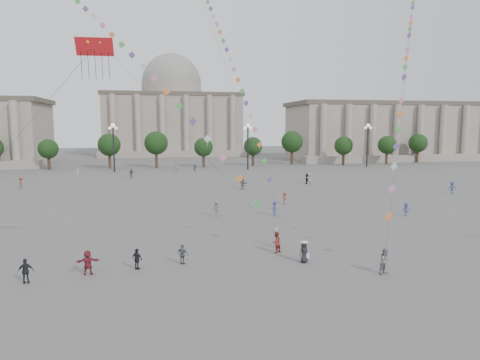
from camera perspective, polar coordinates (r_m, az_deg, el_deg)
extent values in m
plane|color=#595654|center=(29.45, 0.88, -12.93)|extent=(360.00, 360.00, 0.00)
cube|color=gray|center=(146.33, 22.60, 5.87)|extent=(80.00, 22.00, 16.00)
cube|color=brown|center=(146.46, 22.77, 9.23)|extent=(81.60, 22.44, 1.20)
cube|color=gray|center=(135.97, 25.48, 2.70)|extent=(84.00, 4.00, 2.00)
cube|color=gray|center=(157.15, -8.98, 7.12)|extent=(46.00, 30.00, 20.00)
cube|color=brown|center=(157.49, -9.06, 10.98)|extent=(46.92, 30.60, 1.20)
cube|color=gray|center=(140.46, -8.66, 3.45)|extent=(48.30, 4.00, 2.00)
cylinder|color=gray|center=(157.63, -9.08, 11.67)|extent=(21.00, 21.00, 5.00)
sphere|color=gray|center=(157.85, -9.09, 12.57)|extent=(21.00, 21.00, 21.00)
cylinder|color=#34231A|center=(108.15, -23.96, 2.19)|extent=(0.70, 0.70, 3.52)
sphere|color=black|center=(107.92, -24.06, 4.13)|extent=(5.12, 5.12, 5.12)
cylinder|color=#34231A|center=(106.10, -17.63, 2.38)|extent=(0.70, 0.70, 3.52)
sphere|color=black|center=(105.87, -17.71, 4.37)|extent=(5.12, 5.12, 5.12)
cylinder|color=#34231A|center=(105.38, -11.13, 2.56)|extent=(0.70, 0.70, 3.52)
sphere|color=black|center=(105.15, -11.18, 4.56)|extent=(5.12, 5.12, 5.12)
cylinder|color=#34231A|center=(106.03, -4.63, 2.70)|extent=(0.70, 0.70, 3.52)
sphere|color=black|center=(105.80, -4.65, 4.69)|extent=(5.12, 5.12, 5.12)
cylinder|color=#34231A|center=(108.01, 1.72, 2.80)|extent=(0.70, 0.70, 3.52)
sphere|color=black|center=(107.79, 1.73, 4.75)|extent=(5.12, 5.12, 5.12)
cylinder|color=#34231A|center=(111.27, 7.77, 2.87)|extent=(0.70, 0.70, 3.52)
sphere|color=black|center=(111.05, 7.80, 4.76)|extent=(5.12, 5.12, 5.12)
cylinder|color=#34231A|center=(115.68, 13.41, 2.91)|extent=(0.70, 0.70, 3.52)
sphere|color=black|center=(115.47, 13.47, 4.73)|extent=(5.12, 5.12, 5.12)
cylinder|color=#34231A|center=(121.12, 18.60, 2.91)|extent=(0.70, 0.70, 3.52)
sphere|color=black|center=(120.92, 18.67, 4.65)|extent=(5.12, 5.12, 5.12)
cylinder|color=#34231A|center=(127.46, 23.30, 2.90)|extent=(0.70, 0.70, 3.52)
sphere|color=black|center=(127.27, 23.38, 4.55)|extent=(5.12, 5.12, 5.12)
cylinder|color=#262628|center=(97.63, -16.48, 3.94)|extent=(0.36, 0.36, 10.00)
sphere|color=#FFE5B2|center=(97.49, -16.59, 6.99)|extent=(0.90, 0.90, 0.90)
sphere|color=#FFE5B2|center=(97.56, -16.99, 6.62)|extent=(0.60, 0.60, 0.60)
sphere|color=#FFE5B2|center=(97.43, -16.17, 6.65)|extent=(0.60, 0.60, 0.60)
cylinder|color=#262628|center=(99.36, 1.05, 4.29)|extent=(0.36, 0.36, 10.00)
sphere|color=#FFE5B2|center=(99.23, 1.06, 7.29)|extent=(0.90, 0.90, 0.90)
sphere|color=#FFE5B2|center=(99.09, 0.66, 6.94)|extent=(0.60, 0.60, 0.60)
sphere|color=#FFE5B2|center=(99.38, 1.45, 6.94)|extent=(0.60, 0.60, 0.60)
cylinder|color=#262628|center=(109.61, 16.62, 4.27)|extent=(0.36, 0.36, 10.00)
sphere|color=#FFE5B2|center=(109.49, 16.72, 6.98)|extent=(0.90, 0.90, 0.90)
sphere|color=#FFE5B2|center=(109.17, 16.38, 6.68)|extent=(0.60, 0.60, 0.60)
sphere|color=#FFE5B2|center=(109.82, 17.03, 6.66)|extent=(0.60, 0.60, 0.60)
imported|color=#36537B|center=(95.85, -6.07, 1.64)|extent=(0.97, 0.97, 1.65)
imported|color=#BAB8B5|center=(95.60, -8.50, 1.54)|extent=(1.41, 1.15, 1.51)
imported|color=slate|center=(48.26, -3.16, -3.80)|extent=(1.35, 1.11, 1.82)
imported|color=silver|center=(75.70, 9.22, 0.18)|extent=(1.83, 0.97, 1.88)
imported|color=#973529|center=(56.15, 5.98, -2.42)|extent=(1.02, 1.12, 1.51)
imported|color=black|center=(76.00, 8.91, 0.19)|extent=(1.47, 1.66, 1.82)
imported|color=silver|center=(90.98, -20.80, 0.90)|extent=(0.52, 0.67, 1.64)
imported|color=slate|center=(68.51, 0.36, -0.46)|extent=(1.60, 1.70, 1.91)
imported|color=beige|center=(36.35, 4.86, -7.63)|extent=(0.71, 0.72, 1.68)
imported|color=navy|center=(51.97, 21.26, -3.66)|extent=(1.10, 0.80, 1.52)
imported|color=#5C5B60|center=(85.71, -14.30, 0.87)|extent=(1.19, 0.73, 1.89)
imported|color=#963628|center=(77.43, -27.14, -0.37)|extent=(1.00, 1.38, 1.92)
imported|color=#36427A|center=(71.84, 26.41, -0.91)|extent=(1.25, 0.85, 1.79)
imported|color=black|center=(31.70, -13.56, -10.20)|extent=(0.92, 0.86, 1.53)
imported|color=maroon|center=(31.56, -19.64, -10.32)|extent=(1.63, 0.63, 1.72)
imported|color=#5A5B5E|center=(32.21, -7.67, -9.79)|extent=(0.94, 0.80, 1.51)
imported|color=black|center=(31.45, -26.66, -10.80)|extent=(0.99, 0.46, 1.66)
imported|color=maroon|center=(34.77, 4.85, -8.28)|extent=(1.06, 1.01, 1.73)
imported|color=#394680|center=(48.62, 4.67, -3.78)|extent=(1.20, 1.28, 1.73)
imported|color=slate|center=(31.52, 18.81, -10.22)|extent=(1.08, 0.98, 1.81)
imported|color=black|center=(32.65, 8.54, -9.46)|extent=(0.95, 0.83, 1.63)
cone|color=white|center=(32.43, 8.56, -8.10)|extent=(0.52, 0.52, 0.14)
cylinder|color=white|center=(32.45, 8.56, -8.20)|extent=(0.60, 0.60, 0.02)
cube|color=white|center=(32.68, 9.04, -9.94)|extent=(0.22, 0.10, 0.35)
cube|color=red|center=(28.22, -18.84, 16.48)|extent=(2.22, 0.64, 1.02)
cube|color=#17803B|center=(28.27, -19.61, 16.95)|extent=(0.36, 0.21, 0.34)
cube|color=navy|center=(28.18, -18.13, 17.04)|extent=(0.36, 0.21, 0.34)
sphere|color=yellow|center=(28.23, -19.62, 16.96)|extent=(0.20, 0.20, 0.20)
sphere|color=yellow|center=(28.14, -18.15, 17.05)|extent=(0.20, 0.20, 0.20)
cylinder|color=#3F3F3F|center=(57.52, -18.82, 17.80)|extent=(0.02, 0.02, 69.76)
cube|color=#52B353|center=(35.43, 2.33, -3.09)|extent=(0.76, 0.25, 0.76)
cube|color=orange|center=(36.55, -0.05, 0.17)|extent=(0.76, 0.25, 0.76)
cube|color=pink|center=(37.85, -2.28, 3.00)|extent=(0.76, 0.25, 0.76)
cube|color=silver|center=(39.30, -4.35, 5.52)|extent=(0.76, 0.25, 0.76)
cube|color=#704C98|center=(40.86, -6.30, 7.75)|extent=(0.76, 0.25, 0.76)
cube|color=#52B353|center=(42.52, -8.11, 9.75)|extent=(0.76, 0.25, 0.76)
cube|color=orange|center=(44.26, -9.80, 11.53)|extent=(0.76, 0.25, 0.76)
cube|color=pink|center=(46.07, -11.37, 13.13)|extent=(0.76, 0.25, 0.76)
cube|color=silver|center=(47.94, -12.84, 14.57)|extent=(0.76, 0.25, 0.76)
cube|color=#704C98|center=(49.87, -14.22, 15.86)|extent=(0.76, 0.25, 0.76)
cube|color=#52B353|center=(51.84, -15.51, 17.02)|extent=(0.76, 0.25, 0.76)
cube|color=orange|center=(53.85, -16.72, 18.07)|extent=(0.76, 0.25, 0.76)
cube|color=pink|center=(55.89, -17.85, 19.02)|extent=(0.76, 0.25, 0.76)
cube|color=silver|center=(57.96, -18.91, 19.88)|extent=(0.76, 0.25, 0.76)
cube|color=#704C98|center=(60.06, -19.91, 20.67)|extent=(0.76, 0.25, 0.76)
cube|color=#52B353|center=(62.18, -20.84, 21.38)|extent=(0.76, 0.25, 0.76)
cylinder|color=#3F3F3F|center=(69.51, -3.72, 19.37)|extent=(0.02, 0.02, 63.84)
cube|color=#704C98|center=(49.37, 3.98, 0.09)|extent=(0.76, 0.25, 0.76)
cube|color=#52B353|center=(50.43, 3.29, 2.55)|extent=(0.76, 0.25, 0.76)
cube|color=orange|center=(51.59, 2.64, 4.73)|extent=(0.76, 0.25, 0.76)
cube|color=pink|center=(52.83, 2.01, 6.71)|extent=(0.76, 0.25, 0.76)
cube|color=silver|center=(54.13, 1.40, 8.53)|extent=(0.76, 0.25, 0.76)
cube|color=#704C98|center=(55.48, 0.82, 10.21)|extent=(0.76, 0.25, 0.76)
cube|color=#52B353|center=(56.89, 0.26, 11.77)|extent=(0.76, 0.25, 0.76)
cube|color=orange|center=(58.33, -0.28, 13.21)|extent=(0.76, 0.25, 0.76)
cube|color=pink|center=(59.82, -0.80, 14.56)|extent=(0.76, 0.25, 0.76)
cube|color=silver|center=(61.33, -1.30, 15.81)|extent=(0.76, 0.25, 0.76)
cube|color=#704C98|center=(62.87, -1.78, 16.98)|extent=(0.76, 0.25, 0.76)
cube|color=#52B353|center=(64.44, -2.24, 18.08)|extent=(0.76, 0.25, 0.76)
cube|color=orange|center=(66.03, -2.69, 19.11)|extent=(0.76, 0.25, 0.76)
cube|color=pink|center=(67.64, -3.12, 20.07)|extent=(0.76, 0.25, 0.76)
cube|color=silver|center=(69.27, -3.53, 20.98)|extent=(0.76, 0.25, 0.76)
cube|color=#704C98|center=(70.91, -3.93, 21.83)|extent=(0.76, 0.25, 0.76)
cube|color=#52B353|center=(72.57, -4.32, 22.63)|extent=(0.76, 0.25, 0.76)
cylinder|color=#3F3F3F|center=(59.48, 21.48, 15.31)|extent=(0.02, 0.02, 67.24)
cube|color=orange|center=(32.91, 19.25, -4.61)|extent=(0.76, 0.25, 0.76)
cube|color=pink|center=(34.72, 19.58, -1.17)|extent=(0.76, 0.25, 0.76)
cube|color=silver|center=(36.65, 19.86, 1.73)|extent=(0.76, 0.25, 0.76)
cube|color=#704C98|center=(38.67, 20.11, 4.21)|extent=(0.76, 0.25, 0.76)
cube|color=#52B353|center=(40.75, 20.34, 6.36)|extent=(0.76, 0.25, 0.76)
cube|color=orange|center=(42.89, 20.54, 8.25)|extent=(0.76, 0.25, 0.76)
cube|color=pink|center=(45.07, 20.72, 9.91)|extent=(0.76, 0.25, 0.76)
cube|color=silver|center=(47.28, 20.89, 11.38)|extent=(0.76, 0.25, 0.76)
cube|color=#704C98|center=(49.51, 21.04, 12.69)|extent=(0.76, 0.25, 0.76)
cube|color=#52B353|center=(51.77, 21.17, 13.86)|extent=(0.76, 0.25, 0.76)
cube|color=orange|center=(54.05, 21.30, 14.92)|extent=(0.76, 0.25, 0.76)
cube|color=pink|center=(56.34, 21.41, 15.87)|extent=(0.76, 0.25, 0.76)
cube|color=silver|center=(58.64, 21.52, 16.73)|extent=(0.76, 0.25, 0.76)
cube|color=#704C98|center=(60.95, 21.62, 17.51)|extent=(0.76, 0.25, 0.76)
cube|color=#52B353|center=(63.27, 21.71, 18.22)|extent=(0.76, 0.25, 0.76)
cube|color=orange|center=(65.59, 21.80, 18.88)|extent=(0.76, 0.25, 0.76)
cube|color=pink|center=(67.92, 21.88, 19.48)|extent=(0.76, 0.25, 0.76)
cube|color=silver|center=(70.26, 21.95, 20.03)|extent=(0.76, 0.25, 0.76)
cube|color=#704C98|center=(72.60, 22.02, 20.54)|extent=(0.76, 0.25, 0.76)
cube|color=#52B353|center=(74.94, 22.09, 21.01)|extent=(0.76, 0.25, 0.76)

